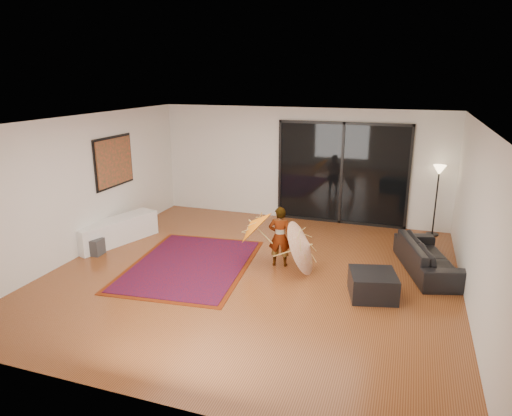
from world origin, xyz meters
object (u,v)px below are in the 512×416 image
at_px(sofa, 428,257).
at_px(child, 280,237).
at_px(media_console, 116,231).
at_px(ottoman, 373,285).

bearing_deg(sofa, child, 86.51).
height_order(media_console, sofa, sofa).
bearing_deg(ottoman, sofa, 57.48).
relative_size(ottoman, child, 0.62).
bearing_deg(child, ottoman, 146.71).
xyz_separation_m(ottoman, child, (-1.76, 0.72, 0.37)).
distance_m(media_console, sofa, 6.23).
relative_size(media_console, sofa, 0.98).
xyz_separation_m(sofa, child, (-2.61, -0.61, 0.29)).
distance_m(sofa, ottoman, 1.58).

